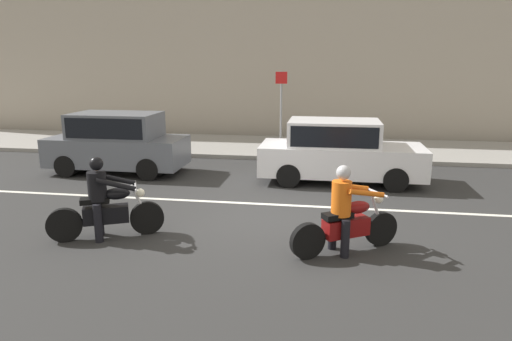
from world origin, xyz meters
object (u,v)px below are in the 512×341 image
at_px(motorcycle_with_rider_black_leather, 105,205).
at_px(street_sign_post, 281,101).
at_px(parked_hatchback_slate_gray, 117,142).
at_px(motorcycle_with_rider_orange_stripe, 346,217).
at_px(parked_sedan_white, 338,151).

relative_size(motorcycle_with_rider_black_leather, street_sign_post, 0.71).
height_order(motorcycle_with_rider_black_leather, parked_hatchback_slate_gray, parked_hatchback_slate_gray).
bearing_deg(motorcycle_with_rider_orange_stripe, parked_sedan_white, 90.79).
relative_size(motorcycle_with_rider_orange_stripe, parked_sedan_white, 0.42).
bearing_deg(street_sign_post, motorcycle_with_rider_orange_stripe, -77.42).
xyz_separation_m(motorcycle_with_rider_black_leather, motorcycle_with_rider_orange_stripe, (4.44, 0.04, -0.00)).
distance_m(motorcycle_with_rider_orange_stripe, parked_hatchback_slate_gray, 8.25).
distance_m(parked_sedan_white, street_sign_post, 5.42).
height_order(motorcycle_with_rider_orange_stripe, parked_hatchback_slate_gray, parked_hatchback_slate_gray).
xyz_separation_m(motorcycle_with_rider_black_leather, street_sign_post, (2.26, 9.83, 1.18)).
bearing_deg(parked_sedan_white, motorcycle_with_rider_orange_stripe, -89.21).
height_order(parked_hatchback_slate_gray, parked_sedan_white, parked_hatchback_slate_gray).
height_order(motorcycle_with_rider_orange_stripe, street_sign_post, street_sign_post).
xyz_separation_m(motorcycle_with_rider_black_leather, parked_sedan_white, (4.37, 4.93, 0.24)).
height_order(motorcycle_with_rider_black_leather, parked_sedan_white, parked_sedan_white).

